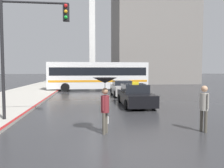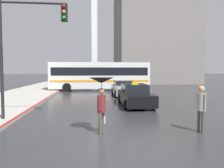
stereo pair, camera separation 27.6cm
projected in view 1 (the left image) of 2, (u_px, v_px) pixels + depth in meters
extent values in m
plane|color=#2D2D30|center=(127.00, 152.00, 6.30)|extent=(300.00, 300.00, 0.00)
cube|color=black|center=(135.00, 98.00, 14.77)|extent=(1.80, 4.69, 0.73)
cube|color=black|center=(135.00, 88.00, 14.96)|extent=(1.58, 2.11, 0.54)
cylinder|color=black|center=(154.00, 104.00, 13.44)|extent=(0.20, 0.60, 0.60)
cylinder|color=black|center=(127.00, 104.00, 13.25)|extent=(0.20, 0.60, 0.60)
cylinder|color=black|center=(142.00, 98.00, 16.32)|extent=(0.20, 0.60, 0.60)
cylinder|color=black|center=(120.00, 98.00, 16.13)|extent=(0.20, 0.60, 0.60)
cube|color=yellow|center=(135.00, 83.00, 14.71)|extent=(0.44, 0.16, 0.16)
cube|color=#B7B2AD|center=(122.00, 90.00, 20.59)|extent=(1.80, 4.60, 0.80)
cube|color=black|center=(122.00, 83.00, 20.78)|extent=(1.58, 2.07, 0.45)
cylinder|color=black|center=(134.00, 94.00, 19.29)|extent=(0.20, 0.60, 0.60)
cylinder|color=black|center=(115.00, 94.00, 19.10)|extent=(0.20, 0.60, 0.60)
cylinder|color=black|center=(128.00, 91.00, 22.12)|extent=(0.20, 0.60, 0.60)
cylinder|color=black|center=(112.00, 91.00, 21.92)|extent=(0.20, 0.60, 0.60)
cube|color=silver|center=(98.00, 75.00, 26.01)|extent=(11.67, 2.73, 3.04)
cube|color=black|center=(98.00, 71.00, 25.98)|extent=(11.09, 2.74, 0.93)
cube|color=orange|center=(98.00, 81.00, 26.05)|extent=(11.33, 2.75, 0.24)
cylinder|color=black|center=(129.00, 85.00, 27.82)|extent=(0.97, 0.30, 0.96)
cylinder|color=black|center=(134.00, 87.00, 25.44)|extent=(0.97, 0.30, 0.96)
cylinder|color=black|center=(67.00, 86.00, 26.78)|extent=(0.97, 0.30, 0.96)
cylinder|color=black|center=(65.00, 87.00, 24.40)|extent=(0.97, 0.30, 0.96)
cylinder|color=#4C473D|center=(104.00, 124.00, 8.05)|extent=(0.16, 0.16, 0.80)
cylinder|color=#4C473D|center=(106.00, 122.00, 8.25)|extent=(0.16, 0.16, 0.80)
cylinder|color=maroon|center=(105.00, 104.00, 8.10)|extent=(0.42, 0.42, 0.63)
sphere|color=#997051|center=(105.00, 91.00, 8.07)|extent=(0.23, 0.23, 0.23)
cylinder|color=maroon|center=(103.00, 103.00, 7.92)|extent=(0.09, 0.09, 0.54)
cylinder|color=maroon|center=(107.00, 102.00, 8.28)|extent=(0.09, 0.09, 0.54)
cone|color=black|center=(105.00, 80.00, 8.05)|extent=(0.90, 0.90, 0.20)
cylinder|color=black|center=(105.00, 89.00, 8.07)|extent=(0.02, 0.02, 0.67)
cube|color=white|center=(107.00, 120.00, 8.42)|extent=(0.17, 0.21, 0.28)
cylinder|color=#4C473D|center=(201.00, 121.00, 8.48)|extent=(0.14, 0.14, 0.83)
cylinder|color=#4C473D|center=(206.00, 122.00, 8.28)|extent=(0.14, 0.14, 0.83)
cylinder|color=gray|center=(204.00, 102.00, 8.33)|extent=(0.38, 0.38, 0.66)
sphere|color=tan|center=(204.00, 89.00, 8.30)|extent=(0.24, 0.24, 0.24)
cylinder|color=gray|center=(200.00, 100.00, 8.52)|extent=(0.08, 0.08, 0.56)
cylinder|color=gray|center=(208.00, 101.00, 8.15)|extent=(0.08, 0.08, 0.56)
cylinder|color=black|center=(3.00, 59.00, 9.86)|extent=(0.14, 0.14, 5.74)
cylinder|color=black|center=(34.00, 2.00, 9.86)|extent=(2.86, 0.10, 0.10)
cube|color=black|center=(66.00, 12.00, 10.05)|extent=(0.28, 0.28, 0.80)
sphere|color=red|center=(66.00, 6.00, 9.87)|extent=(0.16, 0.16, 0.16)
sphere|color=orange|center=(66.00, 11.00, 9.89)|extent=(0.16, 0.16, 0.16)
sphere|color=green|center=(66.00, 17.00, 9.90)|extent=(0.16, 0.16, 0.16)
cube|color=gray|center=(151.00, 25.00, 42.21)|extent=(14.32, 12.47, 22.37)
cube|color=white|center=(92.00, 18.00, 33.79)|extent=(0.90, 0.90, 20.94)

